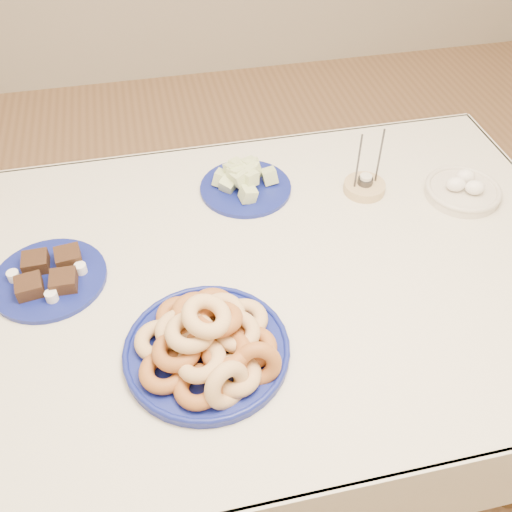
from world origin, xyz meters
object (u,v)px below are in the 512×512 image
(melon_plate, at_px, (245,181))
(candle_holder, at_px, (364,186))
(brownie_plate, at_px, (49,277))
(donut_platter, at_px, (208,344))
(egg_bowl, at_px, (463,190))
(dining_table, at_px, (252,300))

(melon_plate, relative_size, candle_holder, 1.58)
(brownie_plate, bearing_deg, donut_platter, -41.28)
(egg_bowl, bearing_deg, brownie_plate, -175.51)
(melon_plate, xyz_separation_m, egg_bowl, (0.58, -0.16, -0.01))
(donut_platter, relative_size, candle_holder, 2.34)
(donut_platter, height_order, egg_bowl, donut_platter)
(dining_table, xyz_separation_m, melon_plate, (0.05, 0.31, 0.13))
(dining_table, height_order, brownie_plate, brownie_plate)
(candle_holder, bearing_deg, egg_bowl, -17.14)
(donut_platter, distance_m, brownie_plate, 0.44)
(brownie_plate, distance_m, candle_holder, 0.86)
(dining_table, bearing_deg, candle_holder, 32.45)
(donut_platter, bearing_deg, dining_table, 57.98)
(candle_holder, bearing_deg, dining_table, -147.55)
(egg_bowl, bearing_deg, melon_plate, 164.86)
(melon_plate, relative_size, brownie_plate, 0.99)
(dining_table, distance_m, egg_bowl, 0.66)
(donut_platter, distance_m, candle_holder, 0.69)
(candle_holder, bearing_deg, melon_plate, 166.47)
(dining_table, relative_size, donut_platter, 3.81)
(dining_table, xyz_separation_m, donut_platter, (-0.14, -0.22, 0.15))
(dining_table, distance_m, candle_holder, 0.46)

